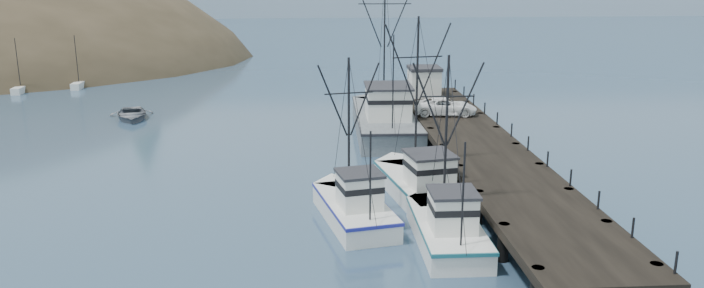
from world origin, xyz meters
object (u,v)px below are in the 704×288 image
at_px(pickup_truck, 445,106).
at_px(motorboat, 132,119).
at_px(pier_shed, 424,81).
at_px(trawler_mid, 353,206).
at_px(trawler_near, 446,227).
at_px(work_vessel, 385,118).
at_px(pier, 479,148).
at_px(trawler_far, 420,184).

bearing_deg(pickup_truck, motorboat, 76.93).
height_order(pier_shed, pickup_truck, pier_shed).
bearing_deg(motorboat, trawler_mid, -68.25).
relative_size(trawler_near, work_vessel, 0.59).
relative_size(pier, motorboat, 7.57).
bearing_deg(motorboat, pickup_truck, -31.13).
height_order(trawler_far, pier_shed, trawler_far).
relative_size(pier_shed, pickup_truck, 0.62).
bearing_deg(trawler_near, trawler_mid, 143.69).
height_order(pier, pier_shed, pier_shed).
xyz_separation_m(pier_shed, pickup_truck, (0.33, -8.49, -0.70)).
bearing_deg(pickup_truck, pier, -171.69).
bearing_deg(pier, work_vessel, 113.97).
distance_m(trawler_far, work_vessel, 16.94).
bearing_deg(pier, trawler_mid, -137.62).
relative_size(pier, pier_shed, 13.75).
xyz_separation_m(work_vessel, motorboat, (-23.42, 6.90, -1.23)).
bearing_deg(trawler_mid, motorboat, 124.62).
distance_m(pier, work_vessel, 13.04).
distance_m(trawler_near, trawler_mid, 5.89).
bearing_deg(pickup_truck, pier_shed, 7.45).
relative_size(trawler_far, motorboat, 2.00).
distance_m(pier_shed, pickup_truck, 8.53).
xyz_separation_m(pier, motorboat, (-28.71, 18.81, -1.69)).
xyz_separation_m(pier, pier_shed, (-0.85, 18.00, 1.73)).
relative_size(work_vessel, pier_shed, 5.44).
distance_m(trawler_near, motorboat, 39.18).
relative_size(pier_shed, motorboat, 0.55).
xyz_separation_m(trawler_near, trawler_far, (-0.18, 7.26, 0.00)).
relative_size(pier, work_vessel, 2.53).
bearing_deg(trawler_near, motorboat, 127.43).
bearing_deg(work_vessel, motorboat, 163.57).
bearing_deg(trawler_mid, trawler_near, -36.31).
xyz_separation_m(pier, pickup_truck, (-0.52, 9.51, 1.03)).
xyz_separation_m(work_vessel, pier_shed, (4.44, 6.10, 2.19)).
relative_size(trawler_far, work_vessel, 0.67).
xyz_separation_m(trawler_near, work_vessel, (-0.39, 24.20, 0.41)).
distance_m(trawler_mid, trawler_far, 5.92).
bearing_deg(pier_shed, trawler_near, -97.61).
bearing_deg(pier_shed, motorboat, 178.34).
xyz_separation_m(pickup_truck, motorboat, (-28.19, 9.30, -2.72)).
bearing_deg(trawler_near, pier, 68.26).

